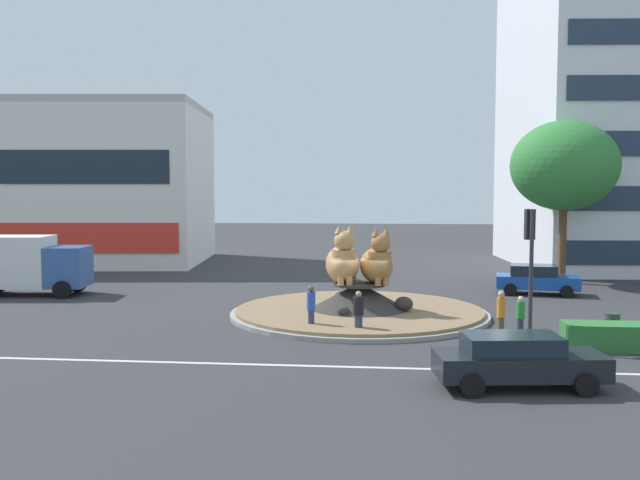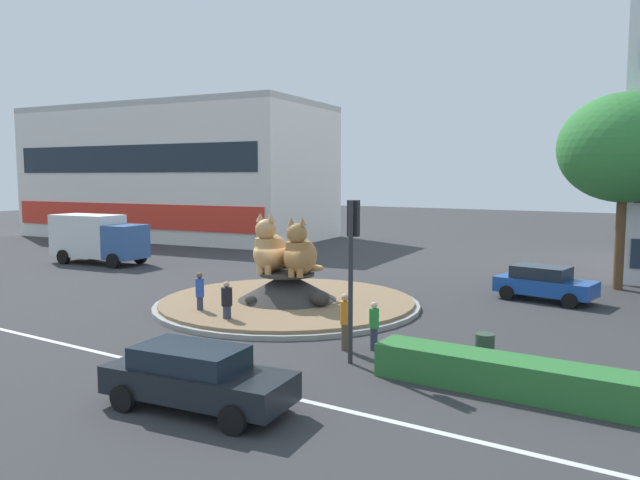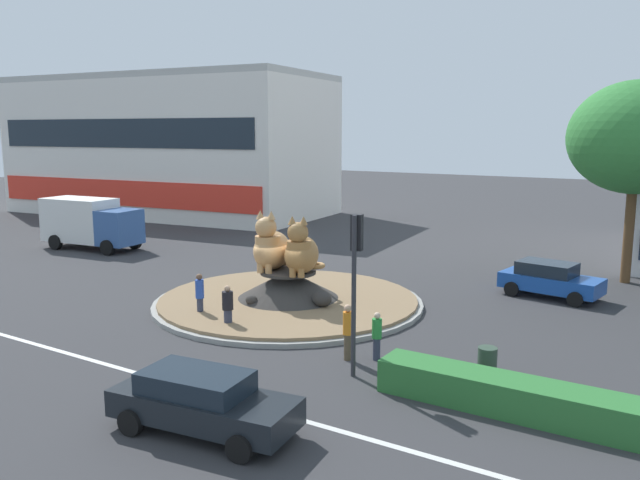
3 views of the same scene
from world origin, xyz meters
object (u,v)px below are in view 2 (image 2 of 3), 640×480
object	(u,v)px
sedan_on_far_lane	(544,283)
pedestrian_blue_shirt	(200,293)
cat_statue_calico	(271,250)
litter_bin	(485,349)
pedestrian_green_shirt	(374,325)
parked_car_right	(196,376)
delivery_box_truck	(97,237)
traffic_light_mast	(352,250)
shophouse_block	(178,173)
pedestrian_black_shirt	(227,303)
cat_statue_tabby	(300,254)
broadleaf_tree_behind_island	(625,148)
pedestrian_orange_shirt	(345,320)

from	to	relation	value
sedan_on_far_lane	pedestrian_blue_shirt	bearing A→B (deg)	-127.07
cat_statue_calico	litter_bin	size ratio (longest dim) A/B	3.02
cat_statue_calico	pedestrian_green_shirt	world-z (taller)	cat_statue_calico
pedestrian_blue_shirt	sedan_on_far_lane	size ratio (longest dim) A/B	0.41
parked_car_right	delivery_box_truck	bearing A→B (deg)	139.60
traffic_light_mast	cat_statue_calico	bearing A→B (deg)	43.39
shophouse_block	litter_bin	size ratio (longest dim) A/B	31.43
pedestrian_black_shirt	parked_car_right	distance (m)	7.95
cat_statue_tabby	pedestrian_blue_shirt	bearing A→B (deg)	-56.27
cat_statue_calico	sedan_on_far_lane	distance (m)	12.09
delivery_box_truck	cat_statue_calico	bearing A→B (deg)	-20.45
pedestrian_blue_shirt	delivery_box_truck	bearing A→B (deg)	22.34
pedestrian_blue_shirt	broadleaf_tree_behind_island	bearing A→B (deg)	-82.72
shophouse_block	sedan_on_far_lane	xyz separation A→B (m)	(35.09, -12.68, -5.02)
cat_statue_tabby	parked_car_right	world-z (taller)	cat_statue_tabby
cat_statue_tabby	sedan_on_far_lane	bearing A→B (deg)	112.28
pedestrian_black_shirt	litter_bin	size ratio (longest dim) A/B	1.85
broadleaf_tree_behind_island	parked_car_right	size ratio (longest dim) A/B	1.98
traffic_light_mast	sedan_on_far_lane	size ratio (longest dim) A/B	1.10
shophouse_block	pedestrian_orange_shirt	size ratio (longest dim) A/B	15.69
broadleaf_tree_behind_island	pedestrian_green_shirt	xyz separation A→B (m)	(-5.22, -15.63, -5.97)
broadleaf_tree_behind_island	litter_bin	size ratio (longest dim) A/B	10.46
broadleaf_tree_behind_island	pedestrian_blue_shirt	xyz separation A→B (m)	(-13.00, -15.22, -5.85)
pedestrian_orange_shirt	sedan_on_far_lane	size ratio (longest dim) A/B	0.42
traffic_light_mast	pedestrian_orange_shirt	world-z (taller)	traffic_light_mast
pedestrian_black_shirt	sedan_on_far_lane	xyz separation A→B (m)	(8.73, 11.00, -0.06)
broadleaf_tree_behind_island	sedan_on_far_lane	bearing A→B (deg)	-116.97
cat_statue_tabby	pedestrian_green_shirt	distance (m)	6.63
traffic_light_mast	parked_car_right	size ratio (longest dim) A/B	1.00
cat_statue_tabby	pedestrian_orange_shirt	size ratio (longest dim) A/B	1.50
traffic_light_mast	pedestrian_green_shirt	distance (m)	2.90
traffic_light_mast	pedestrian_black_shirt	world-z (taller)	traffic_light_mast
pedestrian_orange_shirt	parked_car_right	size ratio (longest dim) A/B	0.38
delivery_box_truck	parked_car_right	bearing A→B (deg)	-39.29
cat_statue_tabby	pedestrian_black_shirt	bearing A→B (deg)	-28.60
pedestrian_black_shirt	pedestrian_blue_shirt	distance (m)	1.92
cat_statue_tabby	pedestrian_orange_shirt	xyz separation A→B (m)	(4.53, -4.17, -1.34)
pedestrian_black_shirt	pedestrian_green_shirt	bearing A→B (deg)	52.27
pedestrian_orange_shirt	delivery_box_truck	xyz separation A→B (m)	(-22.79, 8.40, 0.67)
shophouse_block	pedestrian_green_shirt	bearing A→B (deg)	-42.11
pedestrian_blue_shirt	pedestrian_orange_shirt	size ratio (longest dim) A/B	0.98
sedan_on_far_lane	litter_bin	world-z (taller)	sedan_on_far_lane
sedan_on_far_lane	delivery_box_truck	bearing A→B (deg)	-165.37
pedestrian_blue_shirt	pedestrian_orange_shirt	distance (m)	7.06
cat_statue_tabby	delivery_box_truck	xyz separation A→B (m)	(-18.26, 4.23, -0.67)
pedestrian_orange_shirt	pedestrian_green_shirt	world-z (taller)	pedestrian_orange_shirt
pedestrian_black_shirt	litter_bin	xyz separation A→B (m)	(9.32, 0.59, -0.42)
shophouse_block	delivery_box_truck	distance (m)	18.38
broadleaf_tree_behind_island	sedan_on_far_lane	world-z (taller)	broadleaf_tree_behind_island
litter_bin	pedestrian_black_shirt	bearing A→B (deg)	-176.40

